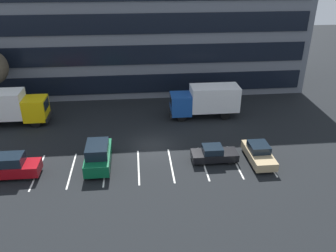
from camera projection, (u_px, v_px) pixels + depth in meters
name	position (u px, v px, depth m)	size (l,w,h in m)	color
ground_plane	(153.00, 146.00, 32.83)	(120.00, 120.00, 0.00)	black
office_building	(144.00, 32.00, 45.71)	(40.65, 11.68, 14.40)	slate
lot_markings	(155.00, 166.00, 29.66)	(19.74, 5.40, 0.01)	silver
box_truck_yellow	(7.00, 106.00, 36.19)	(7.90, 2.62, 3.66)	yellow
box_truck_blue	(206.00, 100.00, 37.98)	(7.58, 2.51, 3.52)	#194799
suv_forest	(98.00, 155.00, 29.22)	(2.04, 4.82, 2.18)	#0C5933
suv_maroon	(12.00, 166.00, 27.87)	(4.28, 1.81, 1.93)	maroon
sedan_black	(214.00, 154.00, 30.11)	(3.98, 1.67, 1.43)	black
sedan_tan	(259.00, 153.00, 30.08)	(1.84, 4.41, 1.58)	tan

